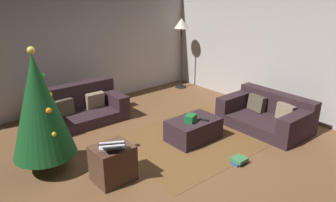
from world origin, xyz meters
name	(u,v)px	position (x,y,z in m)	size (l,w,h in m)	color
ground_plane	(167,161)	(0.00, 0.00, 0.00)	(6.40, 6.40, 0.00)	brown
rear_partition	(70,47)	(0.00, 3.14, 1.30)	(6.40, 0.12, 2.60)	#BCB7B2
corner_partition	(289,50)	(3.14, 0.00, 1.30)	(0.12, 6.40, 2.60)	#B5B0AB
couch_left	(80,108)	(-0.31, 2.25, 0.27)	(1.62, 0.88, 0.70)	#2D1E23
couch_right	(268,115)	(2.24, -0.24, 0.24)	(1.00, 1.56, 0.61)	#2D1E23
ottoman	(193,130)	(0.81, 0.26, 0.19)	(0.87, 0.58, 0.38)	#2D1E23
gift_box	(191,118)	(0.70, 0.22, 0.44)	(0.20, 0.14, 0.12)	#19662D
tv_remote	(204,120)	(0.92, 0.12, 0.39)	(0.05, 0.16, 0.02)	black
christmas_tree	(39,106)	(-1.47, 0.93, 0.98)	(0.87, 0.87, 1.80)	brown
side_table	(113,163)	(-0.88, 0.09, 0.25)	(0.52, 0.44, 0.51)	#4C3323
laptop	(112,145)	(-0.90, 0.04, 0.56)	(0.47, 0.49, 0.17)	silver
book_stack	(239,160)	(0.78, -0.75, 0.05)	(0.22, 0.20, 0.09)	#2D5193
corner_lamp	(182,29)	(2.64, 2.60, 1.49)	(0.36, 0.36, 1.75)	black
area_rug	(193,139)	(0.81, 0.26, 0.00)	(2.60, 2.00, 0.01)	brown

